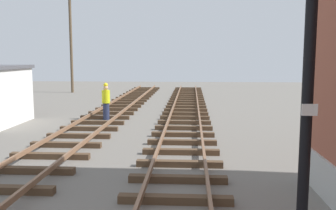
{
  "coord_description": "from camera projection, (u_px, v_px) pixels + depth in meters",
  "views": [
    {
      "loc": [
        1.07,
        -3.66,
        3.16
      ],
      "look_at": [
        0.13,
        11.24,
        1.24
      ],
      "focal_mm": 40.12,
      "sensor_mm": 36.0,
      "label": 1
    }
  ],
  "objects": [
    {
      "name": "signal_mast",
      "position": [
        310.0,
        42.0,
        5.72
      ],
      "size": [
        0.36,
        0.4,
        5.39
      ],
      "color": "black",
      "rests_on": "ground"
    },
    {
      "name": "utility_pole_far",
      "position": [
        71.0,
        42.0,
        32.84
      ],
      "size": [
        1.8,
        0.24,
        8.53
      ],
      "color": "brown",
      "rests_on": "ground"
    },
    {
      "name": "track_worker_foreground",
      "position": [
        106.0,
        101.0,
        18.84
      ],
      "size": [
        0.4,
        0.4,
        1.87
      ],
      "color": "#262D4C",
      "rests_on": "ground"
    }
  ]
}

